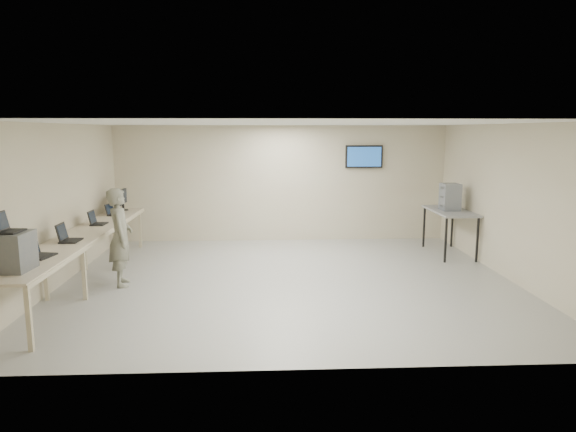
{
  "coord_description": "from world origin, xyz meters",
  "views": [
    {
      "loc": [
        -0.44,
        -8.93,
        2.68
      ],
      "look_at": [
        0.0,
        0.2,
        1.15
      ],
      "focal_mm": 32.0,
      "sensor_mm": 36.0,
      "label": 1
    }
  ],
  "objects_px": {
    "equipment_box": "(13,251)",
    "soldier": "(120,237)",
    "side_table": "(450,213)",
    "workbench": "(84,238)"
  },
  "relations": [
    {
      "from": "soldier",
      "to": "side_table",
      "type": "height_order",
      "value": "soldier"
    },
    {
      "from": "soldier",
      "to": "side_table",
      "type": "bearing_deg",
      "value": -86.56
    },
    {
      "from": "soldier",
      "to": "workbench",
      "type": "bearing_deg",
      "value": 66.87
    },
    {
      "from": "equipment_box",
      "to": "side_table",
      "type": "relative_size",
      "value": 0.31
    },
    {
      "from": "equipment_box",
      "to": "side_table",
      "type": "height_order",
      "value": "equipment_box"
    },
    {
      "from": "workbench",
      "to": "soldier",
      "type": "relative_size",
      "value": 3.51
    },
    {
      "from": "workbench",
      "to": "equipment_box",
      "type": "distance_m",
      "value": 2.4
    },
    {
      "from": "equipment_box",
      "to": "soldier",
      "type": "distance_m",
      "value": 2.4
    },
    {
      "from": "workbench",
      "to": "equipment_box",
      "type": "relative_size",
      "value": 11.99
    },
    {
      "from": "workbench",
      "to": "equipment_box",
      "type": "height_order",
      "value": "equipment_box"
    }
  ]
}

